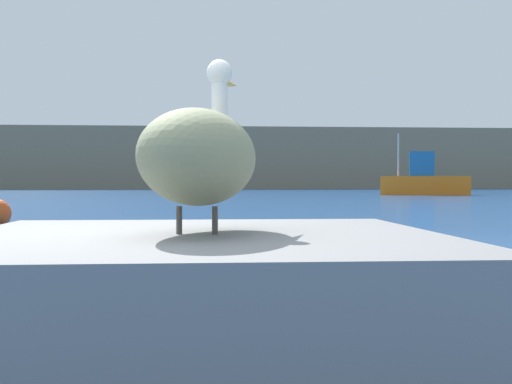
{
  "coord_description": "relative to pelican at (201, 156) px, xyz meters",
  "views": [
    {
      "loc": [
        0.71,
        -3.65,
        0.93
      ],
      "look_at": [
        2.2,
        15.2,
        0.61
      ],
      "focal_mm": 47.06,
      "sensor_mm": 36.0,
      "label": 1
    }
  ],
  "objects": [
    {
      "name": "pelican",
      "position": [
        0.0,
        0.0,
        0.0
      ],
      "size": [
        0.83,
        1.47,
        0.96
      ],
      "rotation": [
        0.0,
        0.0,
        1.3
      ],
      "color": "gray",
      "rests_on": "pier_dock"
    },
    {
      "name": "hillside_backdrop",
      "position": [
        -0.7,
        76.22,
        2.42
      ],
      "size": [
        140.0,
        11.35,
        6.95
      ],
      "primitive_type": "cube",
      "color": "#7F755B",
      "rests_on": "ground"
    },
    {
      "name": "fishing_boat_orange",
      "position": [
        14.45,
        39.46,
        -0.11
      ],
      "size": [
        5.93,
        3.31,
        4.05
      ],
      "rotation": [
        0.0,
        0.0,
        2.85
      ],
      "color": "orange",
      "rests_on": "ground"
    },
    {
      "name": "pier_dock",
      "position": [
        -0.0,
        -0.01,
        -0.73
      ],
      "size": [
        2.47,
        2.47,
        0.66
      ],
      "primitive_type": "cube",
      "color": "gray",
      "rests_on": "ground"
    },
    {
      "name": "ground_plane",
      "position": [
        -0.7,
        0.2,
        -1.05
      ],
      "size": [
        260.0,
        260.0,
        0.0
      ],
      "primitive_type": "plane",
      "color": "#194C93"
    }
  ]
}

